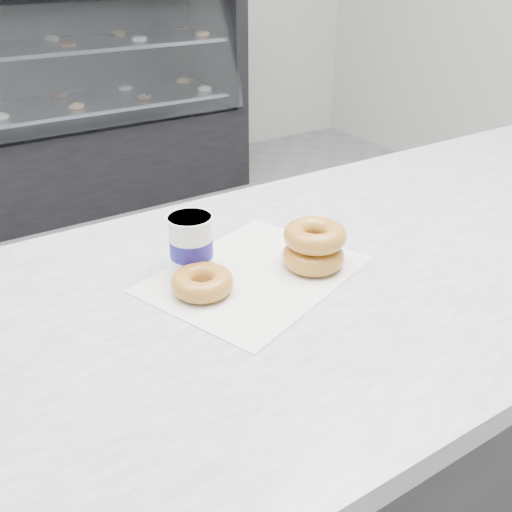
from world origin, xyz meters
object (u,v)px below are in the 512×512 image
Objects in this scene: donut_stack at (314,246)px; display_case at (35,125)px; coffee_cup at (191,244)px; donut_single at (202,282)px; counter at (356,431)px.

display_case is at bearing 87.17° from donut_stack.
donut_stack is 1.30× the size of coffee_cup.
donut_single is (-0.33, -2.68, 0.43)m from display_case.
donut_stack is at bearing -92.83° from display_case.
coffee_cup is (0.02, 0.07, 0.03)m from donut_single.
counter is at bearing -6.22° from donut_stack.
display_case is 24.22× the size of donut_single.
coffee_cup is at bearing 152.50° from donut_stack.
donut_stack reaches higher than donut_single.
donut_single is at bearing 172.90° from counter.
display_case is 23.70× the size of coffee_cup.
donut_single is 0.08m from coffee_cup.
donut_stack is (-0.13, 0.01, 0.49)m from counter.
coffee_cup is (-0.18, 0.09, 0.01)m from donut_stack.
counter is 2.72m from display_case.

